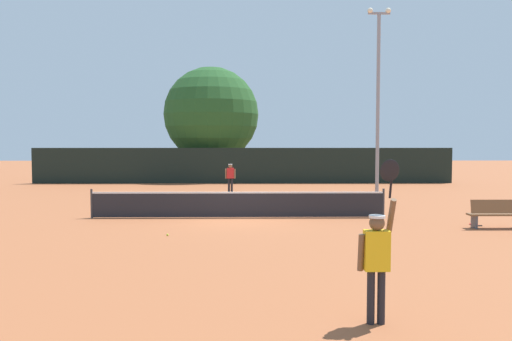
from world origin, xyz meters
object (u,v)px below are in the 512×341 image
Objects in this scene: player_receiving at (230,175)px; courtside_bench at (497,214)px; light_pole at (378,92)px; large_tree at (211,115)px; spare_racket at (474,224)px; tennis_ball at (168,235)px; parked_car_near at (137,168)px; player_serving at (377,252)px.

courtside_bench is at bearing 126.36° from player_receiving.
light_pole is 1.13× the size of large_tree.
light_pole is at bearing 98.82° from courtside_bench.
light_pole reaches higher than spare_racket.
tennis_ball is 0.02× the size of parked_car_near.
light_pole reaches higher than player_serving.
player_serving reaches higher than spare_racket.
parked_car_near reaches higher than player_receiving.
spare_racket is (5.65, 9.46, -1.09)m from player_serving.
courtside_bench is (9.05, -12.29, -0.48)m from player_receiving.
player_receiving is 9.11m from light_pole.
tennis_ball reaches higher than spare_racket.
player_receiving is 0.88× the size of courtside_bench.
spare_racket is at bearing 59.15° from player_serving.
large_tree reaches higher than player_receiving.
parked_car_near is (-6.09, 2.36, -4.08)m from large_tree.
tennis_ball is 26.65m from parked_car_near.
spare_racket is at bearing 118.22° from courtside_bench.
courtside_bench is at bearing -48.16° from parked_car_near.
parked_car_near reaches higher than tennis_ball.
player_serving is at bearing 98.12° from player_receiving.
player_receiving reaches higher than courtside_bench.
spare_racket is 0.05× the size of light_pole.
player_receiving is at bearing 160.77° from light_pole.
player_serving is at bearing -124.78° from courtside_bench.
courtside_bench is 0.19× the size of light_pole.
large_tree is (-1.78, 10.02, 3.90)m from player_receiving.
courtside_bench is (6.05, 8.71, -0.63)m from player_serving.
courtside_bench is 0.21× the size of large_tree.
large_tree is (-10.83, 22.31, 4.38)m from courtside_bench.
large_tree is (-10.43, 21.56, 4.84)m from spare_racket.
player_serving is at bearing -81.25° from large_tree.
courtside_bench is (10.43, 1.18, 0.45)m from tennis_ball.
player_receiving reaches higher than spare_racket.
spare_racket is 0.12× the size of parked_car_near.
courtside_bench is (0.40, -0.75, 0.46)m from spare_racket.
parked_car_near is (-15.42, 15.01, -4.55)m from light_pole.
player_serving is 0.27× the size of light_pole.
player_serving reaches higher than parked_car_near.
courtside_bench is at bearing 6.46° from tennis_ball.
tennis_ball is (-4.38, 7.53, -1.08)m from player_serving.
player_receiving is 13.57m from tennis_ball.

